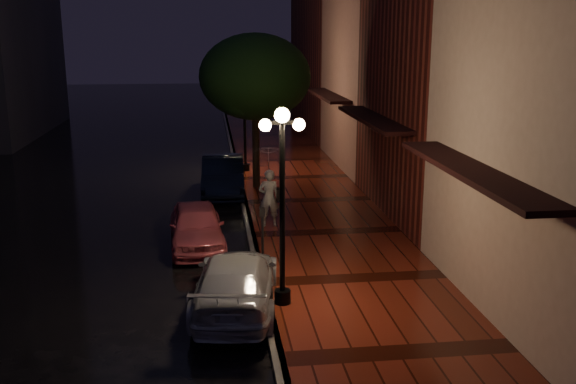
# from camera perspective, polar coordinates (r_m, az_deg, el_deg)

# --- Properties ---
(ground) EXTENTS (120.00, 120.00, 0.00)m
(ground) POSITION_cam_1_polar(r_m,az_deg,el_deg) (19.04, -3.26, -4.22)
(ground) COLOR black
(ground) RESTS_ON ground
(sidewalk) EXTENTS (4.50, 60.00, 0.15)m
(sidewalk) POSITION_cam_1_polar(r_m,az_deg,el_deg) (19.28, 3.43, -3.75)
(sidewalk) COLOR #47160C
(sidewalk) RESTS_ON ground
(curb) EXTENTS (0.25, 60.00, 0.15)m
(curb) POSITION_cam_1_polar(r_m,az_deg,el_deg) (19.02, -3.27, -4.00)
(curb) COLOR #595451
(curb) RESTS_ON ground
(storefront_mid) EXTENTS (5.00, 8.00, 11.00)m
(storefront_mid) POSITION_cam_1_polar(r_m,az_deg,el_deg) (21.64, 15.42, 12.34)
(storefront_mid) COLOR #511914
(storefront_mid) RESTS_ON ground
(storefront_far) EXTENTS (5.00, 8.00, 9.00)m
(storefront_far) POSITION_cam_1_polar(r_m,az_deg,el_deg) (29.24, 9.31, 11.00)
(storefront_far) COLOR #8C5951
(storefront_far) RESTS_ON ground
(storefront_extra) EXTENTS (5.00, 12.00, 10.00)m
(storefront_extra) POSITION_cam_1_polar(r_m,az_deg,el_deg) (38.92, 5.16, 12.57)
(storefront_extra) COLOR #511914
(storefront_extra) RESTS_ON ground
(streetlamp_near) EXTENTS (0.96, 0.36, 4.31)m
(streetlamp_near) POSITION_cam_1_polar(r_m,az_deg,el_deg) (13.56, -0.52, -0.30)
(streetlamp_near) COLOR black
(streetlamp_near) RESTS_ON sidewalk
(streetlamp_far) EXTENTS (0.96, 0.36, 4.31)m
(streetlamp_far) POSITION_cam_1_polar(r_m,az_deg,el_deg) (27.30, -3.88, 6.94)
(streetlamp_far) COLOR black
(streetlamp_far) RESTS_ON sidewalk
(street_tree) EXTENTS (4.16, 4.16, 5.80)m
(street_tree) POSITION_cam_1_polar(r_m,az_deg,el_deg) (24.16, -2.91, 9.96)
(street_tree) COLOR black
(street_tree) RESTS_ON sidewalk
(pink_car) EXTENTS (1.72, 3.78, 1.26)m
(pink_car) POSITION_cam_1_polar(r_m,az_deg,el_deg) (18.32, -8.13, -3.02)
(pink_car) COLOR #C95262
(pink_car) RESTS_ON ground
(navy_car) EXTENTS (1.64, 4.41, 1.44)m
(navy_car) POSITION_cam_1_polar(r_m,az_deg,el_deg) (24.17, -5.80, 1.45)
(navy_car) COLOR black
(navy_car) RESTS_ON ground
(silver_car) EXTENTS (2.27, 4.52, 1.26)m
(silver_car) POSITION_cam_1_polar(r_m,az_deg,el_deg) (14.25, -4.65, -7.97)
(silver_car) COLOR #ACABB3
(silver_car) RESTS_ON ground
(woman_with_umbrella) EXTENTS (1.03, 1.05, 2.49)m
(woman_with_umbrella) POSITION_cam_1_polar(r_m,az_deg,el_deg) (19.38, -1.72, 1.63)
(woman_with_umbrella) COLOR white
(woman_with_umbrella) RESTS_ON sidewalk
(parking_meter) EXTENTS (0.13, 0.10, 1.43)m
(parking_meter) POSITION_cam_1_polar(r_m,az_deg,el_deg) (16.63, -2.28, -3.26)
(parking_meter) COLOR black
(parking_meter) RESTS_ON sidewalk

